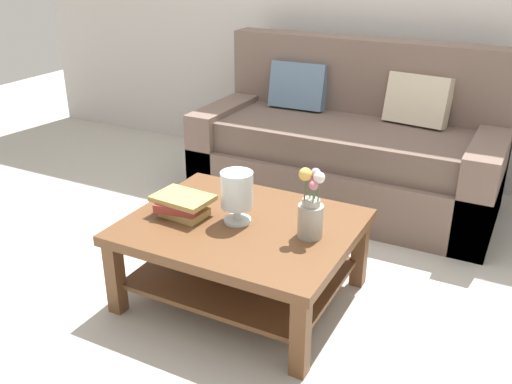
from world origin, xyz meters
TOP-DOWN VIEW (x-y plane):
  - ground_plane at (0.00, 0.00)m, footprint 10.00×10.00m
  - couch at (-0.03, 1.01)m, footprint 1.98×0.90m
  - coffee_table at (-0.09, -0.39)m, footprint 1.07×0.88m
  - book_stack_main at (-0.38, -0.46)m, footprint 0.29×0.22m
  - glass_hurricane_vase at (-0.11, -0.39)m, footprint 0.16×0.16m
  - flower_pitcher at (0.26, -0.37)m, footprint 0.12×0.12m

SIDE VIEW (x-z plane):
  - ground_plane at x=0.00m, z-range 0.00..0.00m
  - coffee_table at x=-0.09m, z-range 0.09..0.52m
  - couch at x=-0.03m, z-range -0.17..0.89m
  - book_stack_main at x=-0.38m, z-range 0.43..0.53m
  - flower_pitcher at x=0.26m, z-range 0.38..0.72m
  - glass_hurricane_vase at x=-0.11m, z-range 0.45..0.71m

